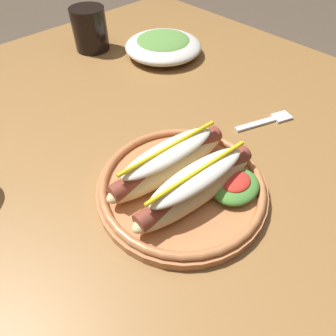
{
  "coord_description": "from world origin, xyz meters",
  "views": [
    {
      "loc": [
        -0.14,
        -0.39,
        1.1
      ],
      "look_at": [
        0.07,
        -0.16,
        0.77
      ],
      "focal_mm": 32.49,
      "sensor_mm": 36.0,
      "label": 1
    }
  ],
  "objects": [
    {
      "name": "ground_plane",
      "position": [
        0.0,
        0.0,
        0.0
      ],
      "size": [
        8.0,
        8.0,
        0.0
      ],
      "primitive_type": "plane",
      "color": "brown"
    },
    {
      "name": "side_bowl",
      "position": [
        0.35,
        0.16,
        0.76
      ],
      "size": [
        0.19,
        0.19,
        0.05
      ],
      "color": "silver",
      "rests_on": "dining_table"
    },
    {
      "name": "dining_table",
      "position": [
        0.0,
        0.0,
        0.65
      ],
      "size": [
        1.32,
        0.99,
        0.74
      ],
      "color": "olive",
      "rests_on": "ground_plane"
    },
    {
      "name": "fork",
      "position": [
        0.32,
        -0.18,
        0.74
      ],
      "size": [
        0.12,
        0.06,
        0.0
      ],
      "rotation": [
        0.0,
        0.0,
        -0.36
      ],
      "color": "silver",
      "rests_on": "dining_table"
    },
    {
      "name": "hot_dog_plate",
      "position": [
        0.07,
        -0.19,
        0.77
      ],
      "size": [
        0.26,
        0.26,
        0.08
      ],
      "color": "#B77042",
      "rests_on": "dining_table"
    },
    {
      "name": "soda_cup",
      "position": [
        0.24,
        0.31,
        0.79
      ],
      "size": [
        0.09,
        0.09,
        0.1
      ],
      "primitive_type": "cylinder",
      "color": "black",
      "rests_on": "dining_table"
    }
  ]
}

